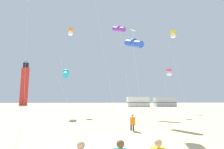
{
  "coord_description": "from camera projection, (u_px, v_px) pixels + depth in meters",
  "views": [
    {
      "loc": [
        -0.8,
        -7.35,
        2.14
      ],
      "look_at": [
        0.7,
        11.59,
        4.89
      ],
      "focal_mm": 27.61,
      "sensor_mm": 36.0,
      "label": 1
    }
  ],
  "objects": [
    {
      "name": "kite_flyer_standing",
      "position": [
        133.0,
        122.0,
        11.8
      ],
      "size": [
        0.36,
        0.53,
        1.16
      ],
      "rotation": [
        0.0,
        0.0,
        3.05
      ],
      "color": "orange",
      "rests_on": "ground"
    },
    {
      "name": "kite_tube_cyan",
      "position": [
        66.0,
        73.0,
        21.57
      ],
      "size": [
        2.72,
        2.88,
        6.11
      ],
      "color": "silver",
      "rests_on": "ground"
    },
    {
      "name": "kite_diamond_white",
      "position": [
        133.0,
        34.0,
        29.07
      ],
      "size": [
        1.59,
        1.49,
        14.0
      ],
      "color": "silver",
      "rests_on": "ground"
    },
    {
      "name": "kite_box_gold",
      "position": [
        173.0,
        34.0,
        28.32
      ],
      "size": [
        2.7,
        2.16,
        13.39
      ],
      "color": "silver",
      "rests_on": "ground"
    },
    {
      "name": "kite_tube_blue",
      "position": [
        134.0,
        43.0,
        17.53
      ],
      "size": [
        1.74,
        2.54,
        8.53
      ],
      "color": "silver",
      "rests_on": "ground"
    },
    {
      "name": "kite_box_orange",
      "position": [
        70.0,
        32.0,
        29.12
      ],
      "size": [
        2.77,
        2.6,
        14.09
      ],
      "color": "silver",
      "rests_on": "ground"
    },
    {
      "name": "kite_tube_violet",
      "position": [
        119.0,
        29.0,
        26.67
      ],
      "size": [
        2.78,
        2.92,
        13.68
      ],
      "color": "silver",
      "rests_on": "ground"
    },
    {
      "name": "kite_box_rainbow",
      "position": [
        169.0,
        72.0,
        28.74
      ],
      "size": [
        1.39,
        1.46,
        7.22
      ],
      "color": "silver",
      "rests_on": "ground"
    },
    {
      "name": "lighthouse_distant",
      "position": [
        25.0,
        84.0,
        64.58
      ],
      "size": [
        2.8,
        2.8,
        16.8
      ],
      "color": "red",
      "rests_on": "ground"
    },
    {
      "name": "rv_van_white",
      "position": [
        138.0,
        102.0,
        50.11
      ],
      "size": [
        6.45,
        2.36,
        2.8
      ],
      "rotation": [
        0.0,
        0.0,
        -0.0
      ],
      "color": "white",
      "rests_on": "ground"
    },
    {
      "name": "rv_van_silver",
      "position": [
        165.0,
        102.0,
        51.42
      ],
      "size": [
        6.57,
        2.74,
        2.8
      ],
      "rotation": [
        0.0,
        0.0,
        0.06
      ],
      "color": "#B7BABF",
      "rests_on": "ground"
    }
  ]
}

